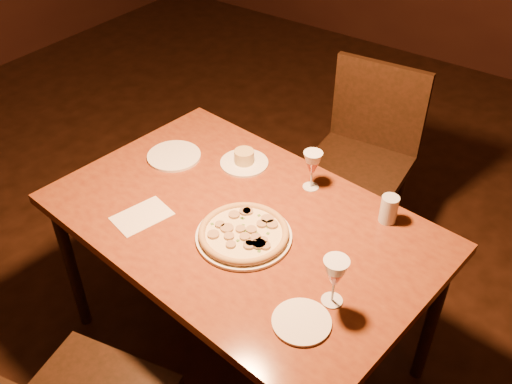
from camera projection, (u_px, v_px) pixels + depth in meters
The scene contains 11 objects.
floor at pixel (159, 351), 2.49m from camera, with size 7.00×7.00×0.00m, color #331A11.
dining_table at pixel (242, 232), 2.10m from camera, with size 1.48×1.04×0.74m.
chair_far at pixel (363, 153), 2.75m from camera, with size 0.50×0.50×0.95m.
pizza_plate at pixel (244, 233), 1.96m from camera, with size 0.34×0.34×0.04m.
ramekin_saucer at pixel (244, 160), 2.31m from camera, with size 0.20×0.20×0.06m.
wine_glass_far at pixel (312, 170), 2.15m from camera, with size 0.07×0.07×0.16m, color #C25851, non-canonical shape.
wine_glass_right at pixel (334, 281), 1.70m from camera, with size 0.08×0.08×0.17m, color #C25851, non-canonical shape.
water_tumbler at pixel (389, 209), 2.01m from camera, with size 0.06×0.06×0.11m, color #B1BAC2.
side_plate_left at pixel (174, 156), 2.36m from camera, with size 0.22×0.22×0.01m, color white.
side_plate_near at pixel (302, 322), 1.68m from camera, with size 0.18×0.18×0.01m, color white.
menu_card at pixel (142, 216), 2.06m from camera, with size 0.14×0.20×0.00m, color silver.
Camera 1 is at (1.24, -0.98, 2.09)m, focal length 40.00 mm.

